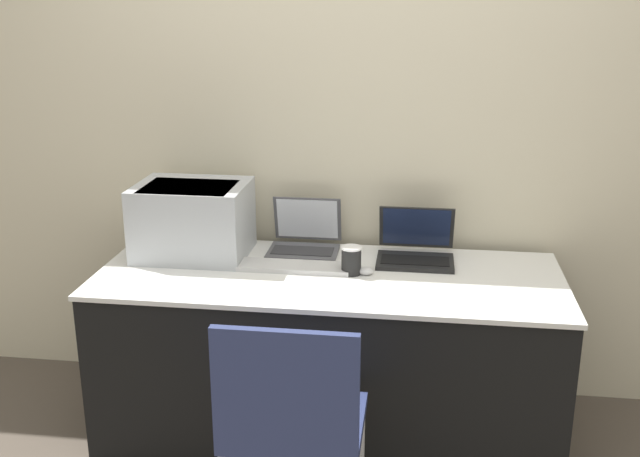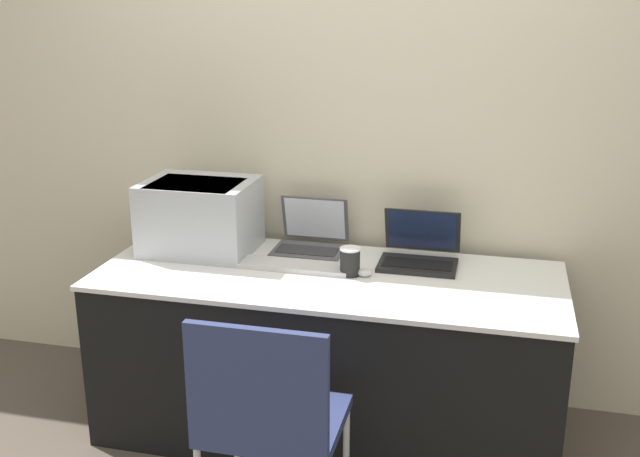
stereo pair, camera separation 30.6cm
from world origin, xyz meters
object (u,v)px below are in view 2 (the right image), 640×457
coffee_cup (350,261)px  chair (268,412)px  laptop_right (419,252)px  laptop_left (310,239)px  printer (200,213)px  external_keyboard (295,266)px  mouse (364,272)px

coffee_cup → chair: (-0.12, -0.73, -0.28)m
laptop_right → laptop_left: bearing=173.9°
printer → external_keyboard: size_ratio=1.02×
coffee_cup → chair: size_ratio=0.14×
chair → laptop_left: bearing=96.3°
external_keyboard → coffee_cup: size_ratio=4.00×
chair → mouse: bearing=75.8°
laptop_left → external_keyboard: 0.24m
laptop_left → mouse: bearing=-41.7°
laptop_right → mouse: laptop_right is taller
coffee_cup → chair: 0.79m
laptop_right → coffee_cup: (-0.26, -0.21, 0.01)m
laptop_right → coffee_cup: size_ratio=2.79×
printer → external_keyboard: printer is taller
laptop_right → coffee_cup: laptop_right is taller
printer → chair: printer is taller
coffee_cup → mouse: 0.07m
external_keyboard → printer: bearing=165.7°
printer → mouse: (0.77, -0.14, -0.16)m
printer → laptop_right: 0.98m
laptop_right → chair: 1.05m
laptop_left → mouse: size_ratio=4.86×
printer → external_keyboard: (0.47, -0.12, -0.16)m
external_keyboard → chair: size_ratio=0.54×
coffee_cup → mouse: size_ratio=1.86×
laptop_right → mouse: bearing=-133.3°
printer → mouse: size_ratio=7.56×
mouse → chair: (-0.18, -0.73, -0.24)m
printer → laptop_left: size_ratio=1.55×
laptop_right → chair: laptop_right is taller
printer → chair: 1.12m
coffee_cup → laptop_right: bearing=38.9°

